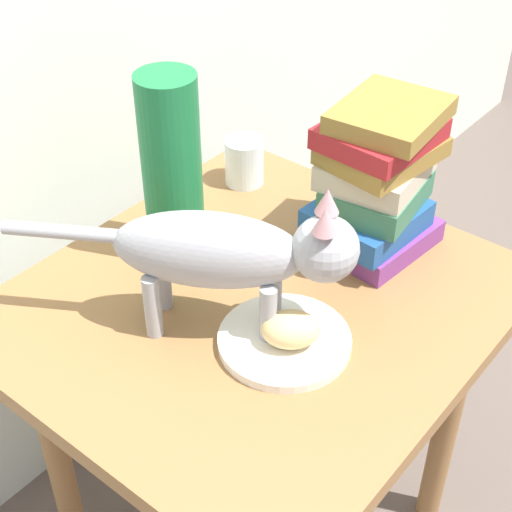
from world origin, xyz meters
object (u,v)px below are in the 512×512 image
cat (230,252)px  book_stack (377,180)px  bread_roll (291,329)px  candle_jar (244,164)px  green_vase (172,169)px  side_table (256,340)px  plate (284,341)px

cat → book_stack: size_ratio=1.68×
cat → bread_roll: bearing=-82.3°
bread_roll → candle_jar: 0.44m
bread_roll → cat: cat is taller
green_vase → candle_jar: green_vase is taller
side_table → plate: bearing=-119.0°
side_table → cat: 0.23m
cat → candle_jar: bearing=37.1°
book_stack → bread_roll: bearing=-171.0°
cat → book_stack: bearing=-10.0°
plate → green_vase: (0.07, 0.27, 0.14)m
plate → bread_roll: (-0.00, -0.01, 0.03)m
green_vase → bread_roll: bearing=-104.2°
bread_roll → side_table: bearing=62.3°
side_table → plate: plate is taller
plate → cat: bearing=101.7°
bread_roll → candle_jar: bearing=47.9°
plate → cat: (-0.02, 0.08, 0.13)m
plate → cat: cat is taller
candle_jar → bread_roll: bearing=-132.1°
plate → bread_roll: size_ratio=2.32×
book_stack → candle_jar: (0.02, 0.28, -0.09)m
book_stack → candle_jar: bearing=85.7°
bread_roll → book_stack: (0.27, 0.04, 0.09)m
plate → side_table: bearing=61.0°
book_stack → cat: bearing=170.0°
cat → green_vase: bearing=65.9°
plate → green_vase: green_vase is taller
side_table → plate: size_ratio=3.78×
book_stack → green_vase: (-0.20, 0.24, 0.03)m
plate → candle_jar: 0.43m
book_stack → side_table: bearing=164.3°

